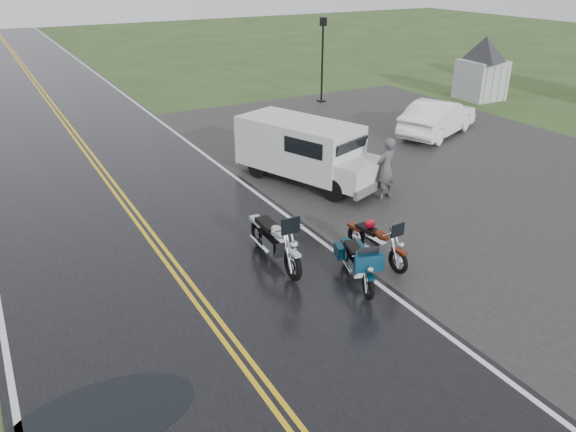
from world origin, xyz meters
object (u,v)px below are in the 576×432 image
object	(u,v)px
motorcycle_red	(399,252)
lamp_post_far_right	(322,60)
van_white	(335,170)
sedan_white	(438,118)
motorcycle_silver	(293,253)
visitor_center	(485,52)
person_at_van	(386,169)
motorcycle_teal	(369,277)

from	to	relation	value
motorcycle_red	lamp_post_far_right	xyz separation A→B (m)	(7.86, 15.70, 1.50)
motorcycle_red	van_white	distance (m)	4.56
motorcycle_red	sedan_white	world-z (taller)	sedan_white
van_white	sedan_white	distance (m)	8.60
van_white	lamp_post_far_right	xyz separation A→B (m)	(6.71, 11.31, 1.09)
motorcycle_red	motorcycle_silver	size ratio (longest dim) A/B	0.82
motorcycle_silver	lamp_post_far_right	xyz separation A→B (m)	(10.14, 14.77, 1.36)
motorcycle_silver	sedan_white	world-z (taller)	motorcycle_silver
visitor_center	person_at_van	distance (m)	15.47
motorcycle_silver	person_at_van	size ratio (longest dim) A/B	1.31
sedan_white	person_at_van	bearing A→B (deg)	102.45
visitor_center	sedan_white	distance (m)	7.99
van_white	motorcycle_red	bearing A→B (deg)	-125.01
motorcycle_teal	lamp_post_far_right	xyz separation A→B (m)	(9.11, 16.24, 1.51)
motorcycle_teal	sedan_white	xyz separation A→B (m)	(10.09, 8.76, 0.14)
motorcycle_red	motorcycle_silver	distance (m)	2.47
motorcycle_silver	van_white	xyz separation A→B (m)	(3.43, 3.47, 0.28)
motorcycle_red	motorcycle_teal	xyz separation A→B (m)	(-1.25, -0.54, -0.01)
visitor_center	van_white	size ratio (longest dim) A/B	3.07
motorcycle_teal	lamp_post_far_right	bearing A→B (deg)	78.16
motorcycle_teal	person_at_van	bearing A→B (deg)	65.84
motorcycle_silver	motorcycle_teal	bearing A→B (deg)	-52.68
visitor_center	motorcycle_silver	world-z (taller)	visitor_center
person_at_van	sedan_white	world-z (taller)	person_at_van
lamp_post_far_right	visitor_center	bearing A→B (deg)	-24.18
visitor_center	motorcycle_teal	distance (m)	21.18
visitor_center	sedan_white	xyz separation A→B (m)	(-6.69, -4.03, -1.66)
motorcycle_teal	person_at_van	world-z (taller)	person_at_van
motorcycle_teal	motorcycle_silver	xyz separation A→B (m)	(-1.03, 1.46, 0.14)
visitor_center	lamp_post_far_right	bearing A→B (deg)	155.82
motorcycle_silver	lamp_post_far_right	size ratio (longest dim) A/B	0.60
person_at_van	motorcycle_red	bearing A→B (deg)	45.27
motorcycle_silver	sedan_white	bearing A→B (deg)	35.38
motorcycle_teal	person_at_van	distance (m)	5.86
visitor_center	motorcycle_teal	world-z (taller)	visitor_center
motorcycle_teal	van_white	distance (m)	5.50
motorcycle_red	van_white	xyz separation A→B (m)	(1.14, 4.39, 0.41)
motorcycle_teal	person_at_van	xyz separation A→B (m)	(3.88, 4.37, 0.36)
motorcycle_silver	person_at_van	xyz separation A→B (m)	(4.92, 2.91, 0.22)
lamp_post_far_right	motorcycle_silver	bearing A→B (deg)	-124.47
motorcycle_red	person_at_van	world-z (taller)	person_at_van
motorcycle_red	lamp_post_far_right	bearing A→B (deg)	59.50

